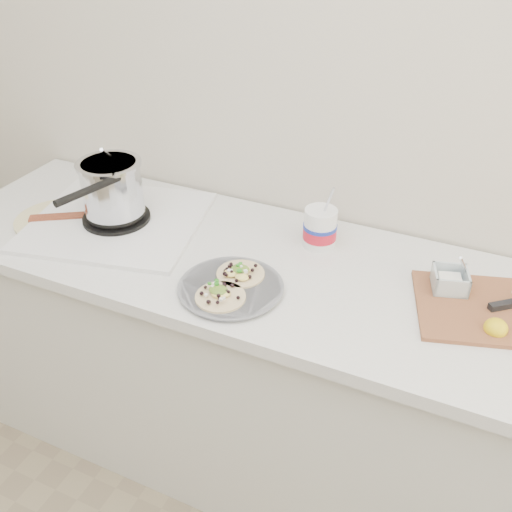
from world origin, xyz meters
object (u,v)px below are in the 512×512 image
at_px(stove, 114,200).
at_px(bacon_plate, 57,219).
at_px(taco_plate, 231,285).
at_px(tub, 321,226).
at_px(cutboard, 496,305).

relative_size(stove, bacon_plate, 2.30).
bearing_deg(bacon_plate, stove, 21.10).
height_order(taco_plate, bacon_plate, taco_plate).
height_order(tub, bacon_plate, tub).
bearing_deg(tub, cutboard, -11.62).
xyz_separation_m(stove, taco_plate, (0.50, -0.17, -0.07)).
relative_size(cutboard, bacon_plate, 1.77).
xyz_separation_m(tub, cutboard, (0.52, -0.11, -0.05)).
relative_size(taco_plate, cutboard, 0.60).
xyz_separation_m(cutboard, bacon_plate, (-1.36, -0.11, -0.01)).
height_order(stove, cutboard, stove).
distance_m(stove, taco_plate, 0.53).
distance_m(cutboard, bacon_plate, 1.36).
height_order(stove, taco_plate, stove).
distance_m(stove, tub, 0.66).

